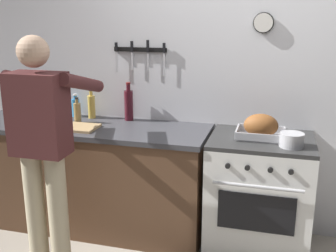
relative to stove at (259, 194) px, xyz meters
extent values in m
cube|color=silver|center=(-0.22, 0.36, 0.85)|extent=(6.00, 0.10, 2.60)
cube|color=black|center=(-1.04, 0.30, 1.05)|extent=(0.46, 0.02, 0.04)
cube|color=silver|center=(-1.25, 0.29, 0.94)|extent=(0.02, 0.00, 0.17)
cube|color=black|center=(-1.25, 0.29, 1.06)|extent=(0.02, 0.02, 0.08)
cube|color=silver|center=(-1.11, 0.29, 0.95)|extent=(0.02, 0.00, 0.15)
cube|color=black|center=(-1.11, 0.29, 1.07)|extent=(0.02, 0.02, 0.09)
cube|color=silver|center=(-0.97, 0.29, 0.95)|extent=(0.01, 0.00, 0.15)
cube|color=black|center=(-0.97, 0.29, 1.08)|extent=(0.02, 0.02, 0.10)
cube|color=silver|center=(-0.83, 0.29, 0.93)|extent=(0.02, 0.00, 0.19)
cube|color=black|center=(-0.83, 0.29, 1.07)|extent=(0.02, 0.02, 0.08)
cylinder|color=white|center=(-0.05, 0.29, 1.27)|extent=(0.14, 0.02, 0.14)
torus|color=black|center=(-0.05, 0.29, 1.27)|extent=(0.16, 0.02, 0.16)
cube|color=brown|center=(-1.42, 0.00, -0.02)|extent=(2.00, 0.62, 0.86)
cube|color=#3D3D42|center=(-1.42, 0.00, 0.43)|extent=(2.03, 0.65, 0.04)
cube|color=white|center=(0.00, 0.00, -0.02)|extent=(0.76, 0.62, 0.87)
cube|color=black|center=(0.00, -0.31, 0.00)|extent=(0.53, 0.01, 0.28)
cube|color=#2D2D2D|center=(0.00, 0.00, 0.43)|extent=(0.76, 0.62, 0.03)
cylinder|color=black|center=(-0.21, -0.32, 0.33)|extent=(0.04, 0.02, 0.04)
cylinder|color=black|center=(-0.08, -0.32, 0.33)|extent=(0.04, 0.02, 0.04)
cylinder|color=black|center=(0.08, -0.32, 0.33)|extent=(0.04, 0.02, 0.04)
cylinder|color=black|center=(0.21, -0.32, 0.33)|extent=(0.04, 0.02, 0.04)
cylinder|color=silver|center=(0.00, -0.34, 0.21)|extent=(0.61, 0.02, 0.02)
cylinder|color=#C6B793|center=(-1.53, -0.63, -0.02)|extent=(0.14, 0.14, 0.86)
cylinder|color=#C6B793|center=(-1.35, -0.63, -0.02)|extent=(0.14, 0.14, 0.86)
cube|color=#4C2323|center=(-1.44, -0.63, 0.69)|extent=(0.38, 0.22, 0.56)
sphere|color=tan|center=(-1.44, -0.63, 1.10)|extent=(0.21, 0.21, 0.21)
cylinder|color=#4C2323|center=(-1.65, -0.39, 0.87)|extent=(0.09, 0.55, 0.22)
cylinder|color=#4C2323|center=(-1.23, -0.39, 0.87)|extent=(0.09, 0.55, 0.22)
cube|color=#B7B7BC|center=(-0.01, 0.00, 0.46)|extent=(0.34, 0.25, 0.01)
cube|color=#B7B7BC|center=(-0.01, -0.12, 0.49)|extent=(0.34, 0.01, 0.05)
cube|color=#B7B7BC|center=(-0.01, 0.13, 0.49)|extent=(0.34, 0.01, 0.05)
cube|color=#B7B7BC|center=(-0.18, 0.00, 0.49)|extent=(0.01, 0.25, 0.05)
cube|color=#B7B7BC|center=(0.16, 0.00, 0.49)|extent=(0.01, 0.25, 0.05)
ellipsoid|color=brown|center=(-0.01, 0.00, 0.55)|extent=(0.25, 0.18, 0.17)
cylinder|color=#B7B7BC|center=(0.20, -0.15, 0.50)|extent=(0.17, 0.17, 0.10)
cube|color=tan|center=(-1.46, -0.12, 0.46)|extent=(0.36, 0.24, 0.02)
cylinder|color=gold|center=(-1.47, 0.23, 0.55)|extent=(0.06, 0.06, 0.20)
cylinder|color=gold|center=(-1.47, 0.23, 0.67)|extent=(0.03, 0.03, 0.04)
cylinder|color=black|center=(-1.47, 0.23, 0.70)|extent=(0.03, 0.03, 0.01)
cylinder|color=#47141E|center=(-1.13, 0.24, 0.58)|extent=(0.08, 0.08, 0.26)
cylinder|color=#47141E|center=(-1.13, 0.24, 0.73)|extent=(0.03, 0.03, 0.06)
cylinder|color=maroon|center=(-1.13, 0.24, 0.77)|extent=(0.04, 0.04, 0.01)
cylinder|color=#997F4C|center=(-1.52, 0.05, 0.53)|extent=(0.06, 0.06, 0.17)
cylinder|color=#997F4C|center=(-1.52, 0.05, 0.63)|extent=(0.03, 0.03, 0.04)
cylinder|color=black|center=(-1.52, 0.05, 0.66)|extent=(0.03, 0.03, 0.01)
cylinder|color=#338CCC|center=(-1.63, 0.24, 0.53)|extent=(0.07, 0.07, 0.15)
cylinder|color=#338CCC|center=(-1.63, 0.24, 0.62)|extent=(0.03, 0.03, 0.03)
cylinder|color=white|center=(-1.63, 0.24, 0.65)|extent=(0.04, 0.04, 0.01)
camera|label=1|loc=(0.09, -2.98, 1.35)|focal=44.03mm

